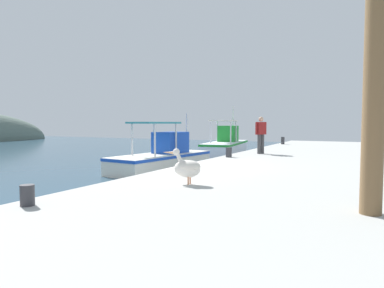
{
  "coord_description": "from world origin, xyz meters",
  "views": [
    {
      "loc": [
        -10.19,
        -5.57,
        2.2
      ],
      "look_at": [
        2.39,
        1.01,
        1.33
      ],
      "focal_mm": 31.7,
      "sensor_mm": 36.0,
      "label": 1
    }
  ],
  "objects": [
    {
      "name": "mooring_bollard_nearest",
      "position": [
        -6.45,
        -0.45,
        0.98
      ],
      "size": [
        0.24,
        0.24,
        0.36
      ],
      "primitive_type": "cylinder",
      "color": "#333338",
      "rests_on": "quay_pier"
    },
    {
      "name": "mooring_bollard_second",
      "position": [
        2.89,
        -0.45,
        1.0
      ],
      "size": [
        0.26,
        0.26,
        0.41
      ],
      "primitive_type": "cylinder",
      "color": "#333338",
      "rests_on": "quay_pier"
    },
    {
      "name": "fishing_boat_third",
      "position": [
        10.42,
        2.7,
        0.71
      ],
      "size": [
        6.2,
        2.72,
        3.44
      ],
      "color": "white",
      "rests_on": "ground"
    },
    {
      "name": "quay_pier",
      "position": [
        0.0,
        -5.0,
        0.4
      ],
      "size": [
        36.0,
        10.0,
        0.8
      ],
      "primitive_type": "cube",
      "color": "#B2B2AD",
      "rests_on": "ground"
    },
    {
      "name": "mooring_bollard_third",
      "position": [
        12.78,
        -0.45,
        1.04
      ],
      "size": [
        0.24,
        0.24,
        0.49
      ],
      "primitive_type": "cylinder",
      "color": "#333338",
      "rests_on": "quay_pier"
    },
    {
      "name": "fishing_boat_second",
      "position": [
        3.21,
        2.99,
        0.6
      ],
      "size": [
        5.85,
        2.47,
        2.7
      ],
      "color": "silver",
      "rests_on": "ground"
    },
    {
      "name": "fisherman_standing",
      "position": [
        5.06,
        -1.17,
        1.75
      ],
      "size": [
        0.56,
        0.44,
        1.7
      ],
      "color": "#3F3F42",
      "rests_on": "quay_pier"
    },
    {
      "name": "pelican",
      "position": [
        -3.41,
        -1.9,
        1.2
      ],
      "size": [
        0.42,
        0.96,
        0.82
      ],
      "color": "tan",
      "rests_on": "quay_pier"
    }
  ]
}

